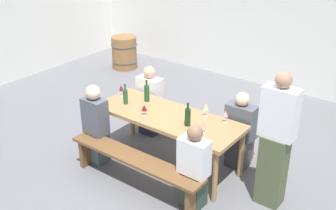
{
  "coord_description": "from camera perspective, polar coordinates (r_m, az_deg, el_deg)",
  "views": [
    {
      "loc": [
        2.96,
        -3.92,
        3.23
      ],
      "look_at": [
        0.0,
        0.0,
        0.9
      ],
      "focal_mm": 44.43,
      "sensor_mm": 36.0,
      "label": 1
    }
  ],
  "objects": [
    {
      "name": "bench_near",
      "position": [
        5.24,
        -4.59,
        -7.99
      ],
      "size": [
        1.95,
        0.3,
        0.45
      ],
      "color": "brown",
      "rests_on": "ground"
    },
    {
      "name": "seated_guest_far_1",
      "position": [
        5.65,
        9.81,
        -3.76
      ],
      "size": [
        0.4,
        0.24,
        1.1
      ],
      "rotation": [
        0.0,
        0.0,
        -1.57
      ],
      "color": "#393840",
      "rests_on": "ground"
    },
    {
      "name": "wine_glass_4",
      "position": [
        5.31,
        7.9,
        -1.24
      ],
      "size": [
        0.07,
        0.07,
        0.17
      ],
      "color": "silver",
      "rests_on": "tasting_table"
    },
    {
      "name": "wine_bottle_0",
      "position": [
        5.81,
        -5.86,
        1.19
      ],
      "size": [
        0.07,
        0.07,
        0.29
      ],
      "color": "#234C2D",
      "rests_on": "tasting_table"
    },
    {
      "name": "seated_guest_near_1",
      "position": [
        4.86,
        3.55,
        -8.78
      ],
      "size": [
        0.36,
        0.24,
        1.08
      ],
      "rotation": [
        0.0,
        0.0,
        1.57
      ],
      "color": "#2D4133",
      "rests_on": "ground"
    },
    {
      "name": "back_wall",
      "position": [
        8.2,
        15.53,
        13.01
      ],
      "size": [
        14.0,
        0.2,
        3.2
      ],
      "primitive_type": "cube",
      "color": "silver",
      "rests_on": "ground"
    },
    {
      "name": "seated_guest_far_0",
      "position": [
        6.41,
        -2.51,
        0.35
      ],
      "size": [
        0.39,
        0.24,
        1.11
      ],
      "rotation": [
        0.0,
        0.0,
        -1.57
      ],
      "color": "#292640",
      "rests_on": "ground"
    },
    {
      "name": "wine_glass_1",
      "position": [
        5.44,
        5.24,
        -0.28
      ],
      "size": [
        0.07,
        0.07,
        0.19
      ],
      "color": "silver",
      "rests_on": "tasting_table"
    },
    {
      "name": "wine_bottle_1",
      "position": [
        5.87,
        -2.92,
        1.66
      ],
      "size": [
        0.08,
        0.08,
        0.32
      ],
      "color": "#194723",
      "rests_on": "tasting_table"
    },
    {
      "name": "bench_far",
      "position": [
        6.19,
        3.85,
        -2.39
      ],
      "size": [
        1.95,
        0.3,
        0.45
      ],
      "color": "brown",
      "rests_on": "ground"
    },
    {
      "name": "wine_barrel",
      "position": [
        9.28,
        -6.01,
        7.18
      ],
      "size": [
        0.58,
        0.58,
        0.71
      ],
      "color": "olive",
      "rests_on": "ground"
    },
    {
      "name": "wine_glass_0",
      "position": [
        5.05,
        4.9,
        -2.72
      ],
      "size": [
        0.07,
        0.07,
        0.16
      ],
      "color": "silver",
      "rests_on": "tasting_table"
    },
    {
      "name": "wine_glass_2",
      "position": [
        6.05,
        -6.44,
        2.31
      ],
      "size": [
        0.06,
        0.06,
        0.18
      ],
      "color": "silver",
      "rests_on": "tasting_table"
    },
    {
      "name": "ground_plane",
      "position": [
        5.88,
        0.0,
        -7.95
      ],
      "size": [
        24.0,
        24.0,
        0.0
      ],
      "primitive_type": "plane",
      "color": "slate"
    },
    {
      "name": "wine_glass_3",
      "position": [
        5.46,
        -3.28,
        -0.41
      ],
      "size": [
        0.08,
        0.08,
        0.15
      ],
      "color": "silver",
      "rests_on": "tasting_table"
    },
    {
      "name": "standing_host",
      "position": [
        4.89,
        14.54,
        -5.15
      ],
      "size": [
        0.4,
        0.24,
        1.68
      ],
      "rotation": [
        0.0,
        0.0,
        3.14
      ],
      "color": "#4B5337",
      "rests_on": "ground"
    },
    {
      "name": "wine_bottle_2",
      "position": [
        5.2,
        2.72,
        -1.62
      ],
      "size": [
        0.08,
        0.08,
        0.31
      ],
      "color": "#143319",
      "rests_on": "tasting_table"
    },
    {
      "name": "seated_guest_near_0",
      "position": [
        5.74,
        -9.86,
        -2.87
      ],
      "size": [
        0.34,
        0.24,
        1.15
      ],
      "rotation": [
        0.0,
        0.0,
        1.57
      ],
      "color": "#47585D",
      "rests_on": "ground"
    },
    {
      "name": "tasting_table",
      "position": [
        5.54,
        0.0,
        -2.15
      ],
      "size": [
        2.05,
        0.78,
        0.75
      ],
      "color": "#9E7247",
      "rests_on": "ground"
    }
  ]
}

